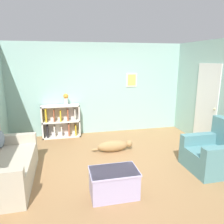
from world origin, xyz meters
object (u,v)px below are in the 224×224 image
(couch, at_px, (3,167))
(coffee_table, at_px, (114,182))
(bookshelf, at_px, (61,121))
(recliner_chair, at_px, (215,153))
(dog, at_px, (114,146))
(vase, at_px, (66,99))

(couch, distance_m, coffee_table, 1.96)
(bookshelf, height_order, recliner_chair, recliner_chair)
(recliner_chair, relative_size, dog, 0.99)
(coffee_table, relative_size, dog, 0.77)
(bookshelf, bearing_deg, couch, -113.76)
(dog, bearing_deg, coffee_table, -103.34)
(recliner_chair, distance_m, vase, 3.88)
(couch, relative_size, vase, 5.53)
(couch, distance_m, vase, 2.62)
(vase, bearing_deg, bookshelf, 172.29)
(couch, distance_m, bookshelf, 2.46)
(couch, height_order, dog, couch)
(couch, bearing_deg, recliner_chair, -5.27)
(dog, bearing_deg, bookshelf, 132.51)
(recliner_chair, bearing_deg, coffee_table, -169.36)
(vase, bearing_deg, recliner_chair, -42.82)
(couch, distance_m, dog, 2.40)
(bookshelf, bearing_deg, recliner_chair, -41.41)
(coffee_table, xyz_separation_m, vase, (-0.65, 2.99, 0.86))
(dog, bearing_deg, vase, 128.81)
(dog, xyz_separation_m, vase, (-1.05, 1.30, 0.96))
(bookshelf, xyz_separation_m, dog, (1.22, -1.33, -0.31))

